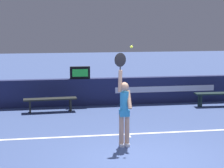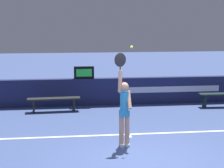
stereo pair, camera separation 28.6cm
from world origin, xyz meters
The scene contains 7 objects.
ground_plane centered at (0.00, 0.00, 0.00)m, with size 60.00×60.00×0.00m, color #3E5289.
back_wall centered at (0.00, 6.00, 0.50)m, with size 15.16×0.29×0.99m.
speed_display centered at (-0.96, 6.00, 1.21)m, with size 0.72×0.16×0.44m.
tennis_player centered at (-0.27, 1.08, 0.96)m, with size 0.41×0.36×2.33m.
tennis_ball centered at (-0.08, 1.16, 2.45)m, with size 0.07×0.07×0.07m.
courtside_bench_near centered at (-2.05, 5.14, 0.36)m, with size 1.81×0.45×0.46m.
courtside_bench_far centered at (3.88, 5.12, 0.37)m, with size 1.54×0.41×0.49m.
Camera 1 is at (-2.07, -8.29, 3.09)m, focal length 63.78 mm.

